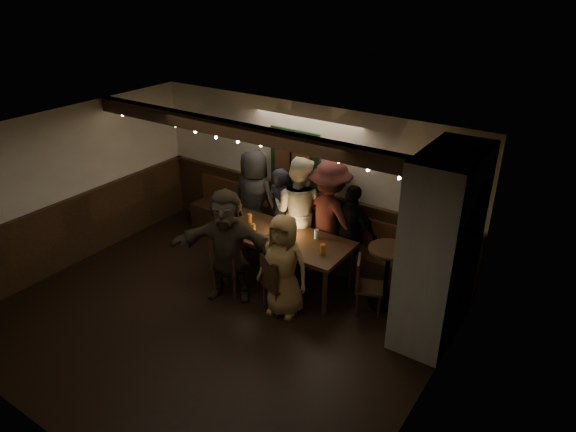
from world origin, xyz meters
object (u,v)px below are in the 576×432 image
Objects in this scene: person_c at (299,211)px; dining_table at (281,239)px; person_a at (254,199)px; chair_near_left at (227,263)px; person_g at (283,266)px; person_d at (330,217)px; high_top at (387,269)px; chair_near_right at (275,281)px; chair_end at (364,282)px; person_f at (227,245)px; person_b at (281,212)px; person_e at (352,232)px.

dining_table is at bearing 91.09° from person_c.
person_c is (0.98, -0.09, 0.06)m from person_a.
dining_table is 1.19× the size of person_c.
chair_near_left is 0.63× the size of person_g.
person_d is (0.51, 0.12, -0.01)m from person_c.
person_d reaches higher than high_top.
chair_near_right is 1.28m from chair_end.
chair_end is 1.35m from person_d.
person_a is at bearing 88.94° from person_f.
person_a is (-0.61, 1.51, 0.34)m from chair_near_left.
person_b is at bearing 121.25° from chair_near_right.
chair_end is 0.54× the size of person_e.
chair_near_left is at bearing 70.09° from person_d.
chair_near_left is 0.61× the size of person_b.
chair_near_left is at bearing 57.18° from person_e.
chair_near_left reaches higher than high_top.
high_top is at bearing 179.79° from person_b.
person_f is at bearing -115.58° from dining_table.
person_b is 1.54m from person_f.
person_g is (-0.94, -0.67, 0.29)m from chair_end.
high_top is 0.91m from person_e.
person_e is at bearing 26.06° from person_f.
person_d is at bearing 60.39° from dining_table.
high_top is 2.35m from person_f.
high_top is 1.79m from person_c.
person_c reaches higher than dining_table.
chair_end is at bearing 151.45° from person_c.
person_a is at bearing 112.13° from chair_near_left.
person_c reaches higher than person_e.
dining_table is at bearing 60.61° from chair_near_left.
person_d is at bearing -172.14° from person_c.
chair_near_right is at bearing 103.44° from person_c.
high_top is at bearing 4.22° from person_f.
high_top is at bearing 168.62° from person_a.
person_d is (0.03, 1.49, 0.42)m from chair_near_right.
chair_near_right is 0.48× the size of person_d.
dining_table is 1.27× the size of person_a.
chair_near_left is at bearing -157.64° from chair_end.
person_d is at bearing 84.75° from person_g.
high_top is 0.61× the size of person_g.
person_b is at bearing 176.85° from person_a.
person_c reaches higher than person_d.
person_f reaches higher than person_g.
person_e is (-0.79, 0.40, 0.19)m from high_top.
person_b reaches higher than chair_end.
person_d is 1.45m from person_g.
person_b is 1.34m from person_e.
person_d reaches higher than chair_end.
chair_near_right is at bearing 3.62° from chair_near_left.
person_c reaches higher than person_g.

